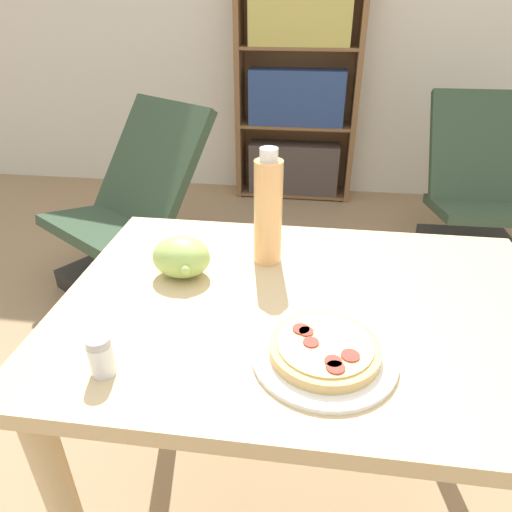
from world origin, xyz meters
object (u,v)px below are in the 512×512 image
at_px(lounge_chair_far, 479,213).
at_px(bookshelf, 297,94).
at_px(grape_bunch, 181,257).
at_px(drink_bottle, 268,211).
at_px(salt_shaker, 101,356).
at_px(pizza_on_plate, 324,351).
at_px(lounge_chair_near, 133,231).

height_order(lounge_chair_far, bookshelf, bookshelf).
distance_m(grape_bunch, lounge_chair_far, 2.06).
bearing_deg(drink_bottle, salt_shaker, -119.37).
distance_m(grape_bunch, drink_bottle, 0.22).
bearing_deg(pizza_on_plate, lounge_chair_far, 64.40).
xyz_separation_m(grape_bunch, bookshelf, (0.13, 2.45, -0.09)).
bearing_deg(salt_shaker, lounge_chair_far, 57.01).
distance_m(drink_bottle, lounge_chair_far, 1.91).
bearing_deg(lounge_chair_near, pizza_on_plate, -22.37).
relative_size(grape_bunch, lounge_chair_far, 0.15).
bearing_deg(lounge_chair_near, salt_shaker, -35.35).
distance_m(pizza_on_plate, lounge_chair_far, 2.09).
relative_size(drink_bottle, lounge_chair_near, 0.29).
height_order(drink_bottle, lounge_chair_far, drink_bottle).
height_order(lounge_chair_near, lounge_chair_far, same).
relative_size(pizza_on_plate, lounge_chair_near, 0.27).
bearing_deg(drink_bottle, pizza_on_plate, -67.34).
xyz_separation_m(pizza_on_plate, lounge_chair_far, (0.87, 1.83, -0.50)).
height_order(pizza_on_plate, bookshelf, bookshelf).
height_order(pizza_on_plate, salt_shaker, salt_shaker).
xyz_separation_m(drink_bottle, lounge_chair_near, (-0.80, 1.03, -0.62)).
distance_m(pizza_on_plate, lounge_chair_near, 1.72).
bearing_deg(grape_bunch, pizza_on_plate, -36.20).
bearing_deg(pizza_on_plate, bookshelf, 94.12).
distance_m(drink_bottle, bookshelf, 2.36).
xyz_separation_m(pizza_on_plate, lounge_chair_near, (-0.93, 1.36, -0.50)).
relative_size(lounge_chair_near, bookshelf, 0.60).
relative_size(lounge_chair_far, bookshelf, 0.57).
xyz_separation_m(pizza_on_plate, grape_bunch, (-0.32, 0.23, 0.03)).
distance_m(grape_bunch, salt_shaker, 0.32).
height_order(salt_shaker, lounge_chair_near, lounge_chair_near).
height_order(grape_bunch, bookshelf, bookshelf).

